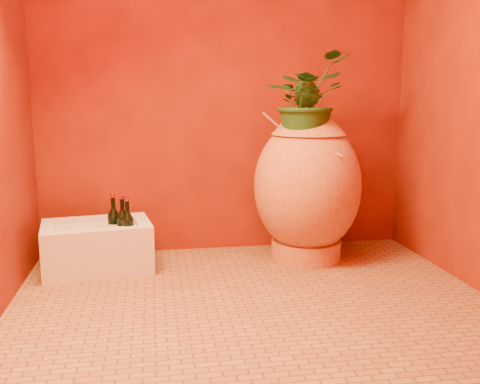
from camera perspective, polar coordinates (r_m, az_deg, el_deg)
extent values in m
plane|color=#925B2F|center=(2.86, 1.38, -11.49)|extent=(2.50, 2.50, 0.00)
cube|color=#5E1505|center=(3.65, -1.54, 13.30)|extent=(2.50, 0.02, 2.50)
cylinder|color=#D4743B|center=(3.55, 7.04, -6.09)|extent=(0.59, 0.59, 0.13)
ellipsoid|color=#D4743B|center=(3.45, 7.19, 0.60)|extent=(0.90, 0.90, 0.86)
cone|color=#D4743B|center=(3.41, 7.35, 7.21)|extent=(0.62, 0.62, 0.13)
torus|color=#D4743B|center=(3.40, 7.38, 8.47)|extent=(0.38, 0.38, 0.05)
cylinder|color=olive|center=(3.34, 6.23, 5.09)|extent=(0.43, 0.18, 0.40)
cylinder|color=olive|center=(3.29, 7.58, 5.63)|extent=(0.30, 0.36, 0.20)
cylinder|color=olive|center=(3.36, 9.35, 6.01)|extent=(0.12, 0.36, 0.25)
cube|color=beige|center=(3.40, -14.97, -5.87)|extent=(0.69, 0.52, 0.27)
cube|color=beige|center=(3.53, -14.82, -2.77)|extent=(0.64, 0.17, 0.03)
cube|color=beige|center=(3.20, -15.39, -4.19)|extent=(0.64, 0.17, 0.03)
cube|color=beige|center=(3.40, -19.75, -3.54)|extent=(0.12, 0.28, 0.03)
cube|color=beige|center=(3.35, -10.36, -3.32)|extent=(0.12, 0.28, 0.03)
cylinder|color=black|center=(3.36, -13.28, -3.92)|extent=(0.07, 0.07, 0.17)
cone|color=black|center=(3.33, -13.36, -2.08)|extent=(0.07, 0.07, 0.05)
cylinder|color=black|center=(3.32, -13.40, -1.10)|extent=(0.03, 0.03, 0.07)
cylinder|color=maroon|center=(3.31, -13.43, -0.37)|extent=(0.03, 0.03, 0.02)
cylinder|color=silver|center=(3.36, -13.28, -3.92)|extent=(0.08, 0.08, 0.08)
cylinder|color=black|center=(3.27, -11.85, -4.31)|extent=(0.07, 0.07, 0.17)
cone|color=black|center=(3.24, -11.92, -2.46)|extent=(0.07, 0.07, 0.05)
cylinder|color=black|center=(3.23, -11.96, -1.48)|extent=(0.02, 0.02, 0.07)
cylinder|color=maroon|center=(3.22, -11.98, -0.75)|extent=(0.03, 0.03, 0.02)
cylinder|color=silver|center=(3.27, -11.85, -4.31)|extent=(0.07, 0.07, 0.08)
cylinder|color=black|center=(3.31, -12.35, -4.12)|extent=(0.07, 0.07, 0.17)
cone|color=black|center=(3.28, -12.43, -2.25)|extent=(0.07, 0.07, 0.05)
cylinder|color=black|center=(3.27, -12.47, -1.26)|extent=(0.03, 0.03, 0.07)
cylinder|color=maroon|center=(3.26, -12.50, -0.52)|extent=(0.03, 0.03, 0.02)
cylinder|color=silver|center=(3.31, -12.35, -4.12)|extent=(0.08, 0.08, 0.08)
cylinder|color=#9E6524|center=(3.66, 4.99, 4.81)|extent=(0.03, 0.15, 0.03)
cylinder|color=#9E6524|center=(3.60, 5.27, 4.02)|extent=(0.02, 0.02, 0.08)
torus|color=#9E6524|center=(3.66, 5.01, 5.63)|extent=(0.08, 0.01, 0.08)
cylinder|color=#9E6524|center=(3.66, 5.00, 5.22)|extent=(0.01, 0.01, 0.05)
imported|color=#194719|center=(3.37, 7.06, 9.73)|extent=(0.68, 0.67, 0.57)
imported|color=#194719|center=(3.34, 6.72, 8.39)|extent=(0.26, 0.25, 0.37)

